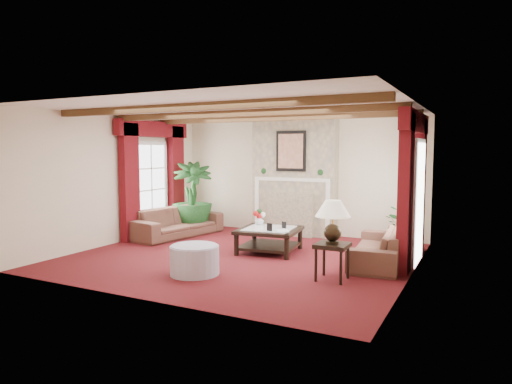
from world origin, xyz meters
The scene contains 23 objects.
floor centered at (0.00, 0.00, 0.00)m, with size 6.00×6.00×0.00m, color #3E0B0E.
ceiling centered at (0.00, 0.00, 2.70)m, with size 6.00×6.00×0.00m, color white.
back_wall centered at (0.00, 2.75, 1.35)m, with size 6.00×0.02×2.70m, color beige.
left_wall centered at (-3.00, 0.00, 1.35)m, with size 0.02×5.50×2.70m, color beige.
right_wall centered at (3.00, 0.00, 1.35)m, with size 0.02×5.50×2.70m, color beige.
ceiling_beams centered at (0.00, 0.00, 2.64)m, with size 6.00×3.00×0.12m, color #3E2813, non-canonical shape.
fireplace centered at (0.00, 2.55, 2.70)m, with size 2.00×0.52×2.70m, color tan, non-canonical shape.
french_door_left centered at (-2.97, 1.00, 2.13)m, with size 0.10×1.10×2.16m, color white, non-canonical shape.
french_door_right centered at (2.97, 1.00, 2.13)m, with size 0.10×1.10×2.16m, color white, non-canonical shape.
curtains_left centered at (-2.86, 1.00, 2.55)m, with size 0.20×2.40×2.55m, color #530B11, non-canonical shape.
curtains_right centered at (2.86, 1.00, 2.55)m, with size 0.20×2.40×2.55m, color #530B11, non-canonical shape.
sofa_left centered at (-2.30, 1.09, 0.44)m, with size 1.03×2.33×0.88m, color #370F1D.
sofa_right centered at (2.35, 0.64, 0.40)m, with size 0.80×2.08×0.79m, color #370F1D.
potted_palm centered at (-2.31, 1.73, 0.48)m, with size 1.85×1.89×0.95m, color black.
small_plant centered at (2.63, 1.93, 0.34)m, with size 1.17×1.16×0.68m, color black.
coffee_table centered at (0.29, 0.57, 0.23)m, with size 1.12×1.12×0.46m, color black, non-canonical shape.
side_table centered at (1.96, -0.73, 0.28)m, with size 0.48×0.48×0.57m, color black, non-canonical shape.
ottoman centered at (-0.10, -1.41, 0.23)m, with size 0.78×0.78×0.46m, color #A19DB2.
table_lamp centered at (1.96, -0.73, 0.90)m, with size 0.53×0.53×0.68m, color black, non-canonical shape.
flower_vase centered at (-0.07, 0.85, 0.55)m, with size 0.23×0.24×0.18m, color silver.
book centered at (0.56, 0.31, 0.61)m, with size 0.21×0.13×0.30m, color black.
photo_frame_a centered at (0.43, 0.28, 0.54)m, with size 0.12×0.02×0.16m, color black, non-canonical shape.
photo_frame_b centered at (0.54, 0.69, 0.53)m, with size 0.11×0.02×0.14m, color black, non-canonical shape.
Camera 1 is at (4.00, -7.32, 1.98)m, focal length 32.00 mm.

